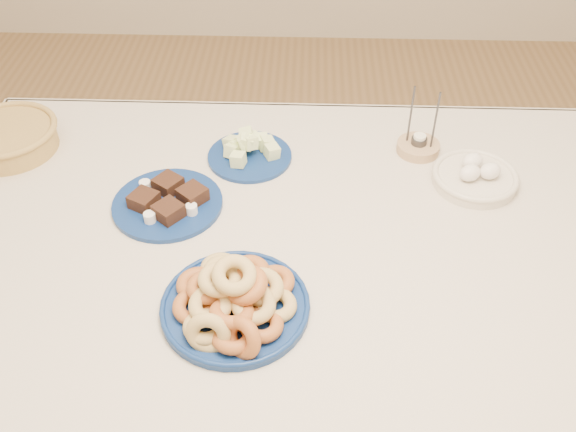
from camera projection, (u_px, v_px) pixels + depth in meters
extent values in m
plane|color=olive|center=(289.00, 412.00, 1.95)|extent=(5.00, 5.00, 0.00)
cylinder|color=brown|center=(73.00, 231.00, 2.03)|extent=(0.06, 0.06, 0.72)
cylinder|color=brown|center=(518.00, 242.00, 1.99)|extent=(0.06, 0.06, 0.72)
cube|color=beige|center=(289.00, 237.00, 1.46)|extent=(1.70, 1.10, 0.02)
cube|color=beige|center=(295.00, 144.00, 1.96)|extent=(1.70, 0.01, 0.28)
cylinder|color=navy|center=(235.00, 307.00, 1.28)|extent=(0.37, 0.37, 0.02)
torus|color=navy|center=(235.00, 305.00, 1.28)|extent=(0.37, 0.37, 0.01)
torus|color=tan|center=(275.00, 305.00, 1.26)|extent=(0.11, 0.11, 0.04)
torus|color=brown|center=(274.00, 282.00, 1.31)|extent=(0.12, 0.12, 0.04)
torus|color=brown|center=(249.00, 272.00, 1.33)|extent=(0.12, 0.12, 0.03)
torus|color=tan|center=(221.00, 269.00, 1.33)|extent=(0.12, 0.12, 0.03)
torus|color=brown|center=(198.00, 285.00, 1.30)|extent=(0.09, 0.09, 0.03)
torus|color=brown|center=(194.00, 307.00, 1.26)|extent=(0.11, 0.11, 0.04)
torus|color=tan|center=(205.00, 327.00, 1.22)|extent=(0.12, 0.12, 0.03)
torus|color=brown|center=(233.00, 336.00, 1.20)|extent=(0.12, 0.12, 0.03)
torus|color=brown|center=(261.00, 324.00, 1.23)|extent=(0.10, 0.10, 0.03)
torus|color=tan|center=(262.00, 287.00, 1.26)|extent=(0.11, 0.12, 0.05)
torus|color=brown|center=(248.00, 273.00, 1.29)|extent=(0.13, 0.13, 0.04)
torus|color=tan|center=(224.00, 273.00, 1.29)|extent=(0.11, 0.11, 0.05)
torus|color=brown|center=(208.00, 287.00, 1.26)|extent=(0.09, 0.09, 0.03)
torus|color=tan|center=(211.00, 304.00, 1.23)|extent=(0.11, 0.12, 0.05)
torus|color=brown|center=(232.00, 313.00, 1.21)|extent=(0.11, 0.11, 0.04)
torus|color=tan|center=(254.00, 304.00, 1.23)|extent=(0.11, 0.11, 0.05)
torus|color=brown|center=(246.00, 285.00, 1.23)|extent=(0.12, 0.12, 0.06)
torus|color=tan|center=(220.00, 279.00, 1.24)|extent=(0.11, 0.10, 0.03)
torus|color=tan|center=(234.00, 275.00, 1.22)|extent=(0.12, 0.12, 0.05)
torus|color=tan|center=(208.00, 334.00, 1.19)|extent=(0.09, 0.06, 0.09)
torus|color=brown|center=(242.00, 338.00, 1.19)|extent=(0.10, 0.10, 0.09)
cylinder|color=navy|center=(250.00, 156.00, 1.67)|extent=(0.22, 0.22, 0.01)
cube|color=#D7F198|center=(233.00, 151.00, 1.65)|extent=(0.05, 0.05, 0.04)
cube|color=#D7F198|center=(247.00, 135.00, 1.65)|extent=(0.04, 0.04, 0.04)
cube|color=#D7F198|center=(266.00, 143.00, 1.67)|extent=(0.05, 0.04, 0.04)
cube|color=#D7F198|center=(272.00, 151.00, 1.64)|extent=(0.05, 0.05, 0.04)
cube|color=#D7F198|center=(232.00, 143.00, 1.67)|extent=(0.05, 0.05, 0.04)
cube|color=#D7F198|center=(254.00, 140.00, 1.68)|extent=(0.05, 0.05, 0.04)
cube|color=#D7F198|center=(250.00, 142.00, 1.63)|extent=(0.05, 0.05, 0.04)
cube|color=#D7F198|center=(238.00, 160.00, 1.62)|extent=(0.04, 0.04, 0.04)
cube|color=#D7F198|center=(236.00, 146.00, 1.66)|extent=(0.05, 0.05, 0.04)
cube|color=#D7F198|center=(261.00, 141.00, 1.68)|extent=(0.04, 0.04, 0.04)
cube|color=#D7F198|center=(246.00, 142.00, 1.63)|extent=(0.04, 0.04, 0.04)
cube|color=#D7F198|center=(245.00, 142.00, 1.63)|extent=(0.05, 0.04, 0.05)
cylinder|color=navy|center=(168.00, 204.00, 1.52)|extent=(0.34, 0.34, 0.01)
cube|color=black|center=(144.00, 200.00, 1.50)|extent=(0.08, 0.08, 0.03)
cube|color=black|center=(169.00, 211.00, 1.47)|extent=(0.08, 0.08, 0.03)
cube|color=black|center=(168.00, 184.00, 1.54)|extent=(0.08, 0.08, 0.03)
cube|color=black|center=(192.00, 194.00, 1.51)|extent=(0.08, 0.08, 0.03)
cylinder|color=white|center=(145.00, 185.00, 1.55)|extent=(0.04, 0.04, 0.02)
cylinder|color=white|center=(150.00, 217.00, 1.46)|extent=(0.04, 0.04, 0.02)
cylinder|color=white|center=(192.00, 209.00, 1.48)|extent=(0.04, 0.04, 0.02)
cylinder|color=olive|center=(9.00, 139.00, 1.68)|extent=(0.26, 0.26, 0.06)
torus|color=olive|center=(5.00, 129.00, 1.66)|extent=(0.27, 0.27, 0.02)
cylinder|color=tan|center=(418.00, 147.00, 1.68)|extent=(0.15, 0.15, 0.03)
cylinder|color=#3D3D42|center=(419.00, 141.00, 1.67)|extent=(0.05, 0.05, 0.02)
cylinder|color=white|center=(420.00, 137.00, 1.66)|extent=(0.04, 0.04, 0.01)
cylinder|color=#3D3D42|center=(411.00, 114.00, 1.63)|extent=(0.01, 0.01, 0.16)
cylinder|color=#3D3D42|center=(435.00, 120.00, 1.61)|extent=(0.01, 0.01, 0.16)
cylinder|color=beige|center=(474.00, 179.00, 1.58)|extent=(0.27, 0.27, 0.03)
torus|color=beige|center=(475.00, 175.00, 1.57)|extent=(0.28, 0.28, 0.02)
ellipsoid|color=white|center=(470.00, 173.00, 1.54)|extent=(0.07, 0.06, 0.04)
ellipsoid|color=white|center=(490.00, 171.00, 1.55)|extent=(0.07, 0.06, 0.04)
ellipsoid|color=white|center=(473.00, 161.00, 1.58)|extent=(0.07, 0.06, 0.04)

